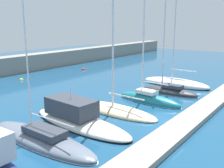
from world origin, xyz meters
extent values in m
plane|color=navy|center=(0.00, 0.00, 0.00)|extent=(120.00, 120.00, 0.00)
cube|color=gray|center=(0.00, -1.58, 0.22)|extent=(33.02, 2.16, 0.45)
ellipsoid|color=slate|center=(-8.64, 5.41, 0.19)|extent=(2.73, 10.32, 0.93)
ellipsoid|color=silver|center=(-8.64, 5.41, 0.02)|extent=(2.76, 10.42, 0.12)
cylinder|color=silver|center=(-8.62, 6.40, 8.13)|extent=(0.11, 0.11, 14.94)
cylinder|color=silver|center=(-8.67, 4.12, 1.91)|extent=(0.15, 4.22, 0.07)
cube|color=#333842|center=(-8.65, 4.98, 0.89)|extent=(1.52, 3.28, 0.47)
ellipsoid|color=silver|center=(-4.76, 5.36, 0.18)|extent=(3.66, 10.60, 0.97)
ellipsoid|color=black|center=(-4.76, 5.36, 0.02)|extent=(3.69, 10.70, 0.12)
cube|color=#333842|center=(-4.69, 6.35, 1.37)|extent=(2.52, 4.54, 1.39)
cube|color=black|center=(-4.65, 6.93, 1.58)|extent=(2.06, 1.24, 0.78)
cylinder|color=silver|center=(-4.69, 6.35, 2.57)|extent=(0.08, 0.08, 1.01)
ellipsoid|color=beige|center=(-0.31, 5.06, 0.08)|extent=(3.21, 9.11, 1.02)
ellipsoid|color=black|center=(-0.31, 5.06, 0.02)|extent=(3.24, 9.20, 0.12)
cylinder|color=silver|center=(-0.30, 5.31, 8.43)|extent=(0.17, 0.17, 15.69)
cylinder|color=silver|center=(-0.36, 3.83, 1.71)|extent=(0.28, 3.90, 0.12)
ellipsoid|color=#19707F|center=(4.36, 4.02, 0.22)|extent=(2.36, 7.50, 1.31)
ellipsoid|color=silver|center=(4.36, 4.02, 0.02)|extent=(2.39, 7.58, 0.12)
cylinder|color=silver|center=(4.42, 4.90, 7.26)|extent=(0.16, 0.16, 12.78)
cylinder|color=silver|center=(4.30, 3.22, 2.14)|extent=(0.32, 2.78, 0.11)
cube|color=silver|center=(4.38, 4.32, 1.06)|extent=(1.37, 2.25, 0.39)
ellipsoid|color=#2D2D33|center=(9.00, 3.82, 0.20)|extent=(2.28, 6.94, 0.98)
ellipsoid|color=silver|center=(9.00, 3.82, 0.02)|extent=(2.31, 7.01, 0.12)
cylinder|color=silver|center=(9.01, 4.83, 7.65)|extent=(0.16, 0.16, 13.91)
cylinder|color=silver|center=(8.99, 3.18, 1.82)|extent=(0.15, 2.38, 0.11)
cube|color=#333842|center=(8.99, 3.44, 0.89)|extent=(1.26, 2.26, 0.41)
ellipsoid|color=white|center=(13.31, 4.98, 0.24)|extent=(3.28, 9.29, 1.38)
ellipsoid|color=black|center=(13.31, 4.98, 0.02)|extent=(3.31, 9.38, 0.12)
cylinder|color=silver|center=(13.32, 5.45, 9.84)|extent=(0.16, 0.16, 17.83)
cylinder|color=silver|center=(13.28, 3.96, 2.13)|extent=(0.20, 3.51, 0.11)
sphere|color=yellow|center=(2.99, 24.27, 0.00)|extent=(0.58, 0.58, 0.58)
sphere|color=red|center=(14.88, 22.95, 0.00)|extent=(0.65, 0.65, 0.65)
camera|label=1|loc=(-19.60, -8.90, 8.14)|focal=42.83mm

